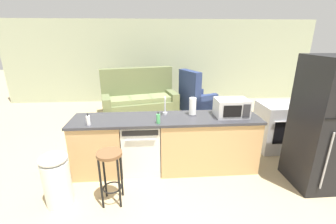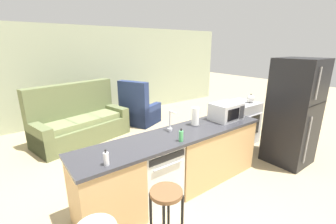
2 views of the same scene
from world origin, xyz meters
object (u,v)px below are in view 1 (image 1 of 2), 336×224
at_px(couch, 139,100).
at_px(bar_stool, 110,167).
at_px(stove_range, 278,127).
at_px(microwave, 231,108).
at_px(paper_towel_roll, 193,107).
at_px(soap_bottle, 158,119).
at_px(dish_soap_bottle, 88,120).
at_px(armchair, 195,100).
at_px(trash_bin, 57,179).
at_px(refrigerator, 326,125).
at_px(kettle, 296,102).
at_px(dishwasher, 142,146).

bearing_deg(couch, bar_stool, -93.04).
distance_m(stove_range, bar_stool, 3.24).
relative_size(microwave, paper_towel_roll, 1.77).
height_order(soap_bottle, dish_soap_bottle, same).
height_order(microwave, bar_stool, microwave).
relative_size(paper_towel_roll, armchair, 0.24).
bearing_deg(bar_stool, couch, 86.96).
distance_m(bar_stool, armchair, 4.09).
bearing_deg(microwave, soap_bottle, -168.99).
xyz_separation_m(dish_soap_bottle, trash_bin, (-0.33, -0.52, -0.59)).
height_order(stove_range, bar_stool, stove_range).
xyz_separation_m(dish_soap_bottle, bar_stool, (0.36, -0.54, -0.44)).
distance_m(refrigerator, bar_stool, 3.00).
height_order(stove_range, trash_bin, stove_range).
relative_size(paper_towel_roll, dish_soap_bottle, 1.60).
height_order(stove_range, soap_bottle, soap_bottle).
xyz_separation_m(kettle, bar_stool, (-3.13, -1.18, -0.45)).
relative_size(dish_soap_bottle, bar_stool, 0.24).
xyz_separation_m(paper_towel_roll, dish_soap_bottle, (-1.56, -0.32, -0.07)).
distance_m(refrigerator, kettle, 0.99).
bearing_deg(kettle, dish_soap_bottle, -169.55).
distance_m(kettle, trash_bin, 4.05).
bearing_deg(dish_soap_bottle, refrigerator, -5.61).
bearing_deg(couch, soap_bottle, -81.74).
relative_size(stove_range, bar_stool, 1.22).
distance_m(stove_range, kettle, 0.57).
xyz_separation_m(soap_bottle, armchair, (1.16, 3.14, -0.62)).
height_order(dish_soap_bottle, armchair, armchair).
bearing_deg(stove_range, trash_bin, -160.59).
distance_m(stove_range, trash_bin, 3.88).
relative_size(paper_towel_roll, soap_bottle, 1.60).
height_order(paper_towel_roll, soap_bottle, paper_towel_roll).
distance_m(couch, armchair, 1.60).
bearing_deg(kettle, trash_bin, -163.09).
height_order(bar_stool, trash_bin, same).
xyz_separation_m(dishwasher, dish_soap_bottle, (-0.73, -0.22, 0.55)).
distance_m(paper_towel_roll, couch, 2.96).
height_order(refrigerator, soap_bottle, refrigerator).
bearing_deg(soap_bottle, microwave, 11.01).
bearing_deg(trash_bin, paper_towel_roll, 24.07).
relative_size(refrigerator, couch, 0.87).
bearing_deg(microwave, paper_towel_roll, 170.18).
bearing_deg(armchair, dishwasher, -116.03).
bearing_deg(paper_towel_roll, couch, 110.29).
xyz_separation_m(refrigerator, microwave, (-1.17, 0.55, 0.10)).
xyz_separation_m(microwave, soap_bottle, (-1.16, -0.23, -0.07)).
bearing_deg(armchair, soap_bottle, -110.22).
height_order(stove_range, paper_towel_roll, paper_towel_roll).
bearing_deg(trash_bin, microwave, 16.57).
bearing_deg(stove_range, armchair, 116.38).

